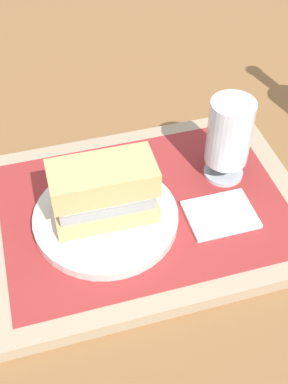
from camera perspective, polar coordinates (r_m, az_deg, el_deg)
The scene contains 7 objects.
ground_plane at distance 0.70m, azimuth -0.00°, elevation -2.82°, with size 3.00×3.00×0.00m, color olive.
tray at distance 0.69m, azimuth -0.00°, elevation -2.28°, with size 0.44×0.32×0.02m, color tan.
placemat at distance 0.69m, azimuth -0.00°, elevation -1.69°, with size 0.38×0.27×0.00m, color #9E2D2D.
plate at distance 0.67m, azimuth -4.32°, elevation -2.89°, with size 0.19×0.19×0.01m, color silver.
sandwich at distance 0.63m, azimuth -4.26°, elevation 0.15°, with size 0.13×0.07×0.08m.
beer_glass at distance 0.69m, azimuth 9.50°, elevation 6.02°, with size 0.06×0.06×0.12m.
napkin_folded at distance 0.68m, azimuth 8.60°, elevation -2.52°, with size 0.09×0.07×0.01m, color white.
Camera 1 is at (-0.13, -0.44, 0.53)m, focal length 47.37 mm.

